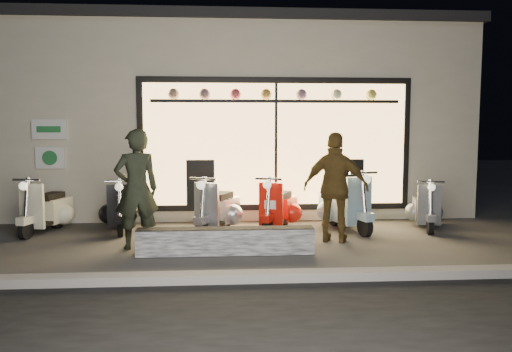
{
  "coord_description": "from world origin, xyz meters",
  "views": [
    {
      "loc": [
        -0.28,
        -7.95,
        1.88
      ],
      "look_at": [
        0.31,
        0.6,
        1.05
      ],
      "focal_mm": 35.0,
      "sensor_mm": 36.0,
      "label": 1
    }
  ],
  "objects_px": {
    "graffiti_barrier": "(226,241)",
    "man": "(137,189)",
    "scooter_red": "(280,208)",
    "woman": "(336,188)",
    "scooter_silver": "(220,209)"
  },
  "relations": [
    {
      "from": "graffiti_barrier",
      "to": "man",
      "type": "distance_m",
      "value": 1.63
    },
    {
      "from": "scooter_red",
      "to": "woman",
      "type": "height_order",
      "value": "woman"
    },
    {
      "from": "scooter_silver",
      "to": "man",
      "type": "bearing_deg",
      "value": -111.2
    },
    {
      "from": "scooter_red",
      "to": "woman",
      "type": "relative_size",
      "value": 0.73
    },
    {
      "from": "graffiti_barrier",
      "to": "scooter_red",
      "type": "bearing_deg",
      "value": 60.88
    },
    {
      "from": "scooter_red",
      "to": "woman",
      "type": "distance_m",
      "value": 1.48
    },
    {
      "from": "scooter_silver",
      "to": "man",
      "type": "relative_size",
      "value": 0.73
    },
    {
      "from": "scooter_red",
      "to": "man",
      "type": "height_order",
      "value": "man"
    },
    {
      "from": "graffiti_barrier",
      "to": "scooter_silver",
      "type": "distance_m",
      "value": 1.72
    },
    {
      "from": "scooter_silver",
      "to": "man",
      "type": "height_order",
      "value": "man"
    },
    {
      "from": "graffiti_barrier",
      "to": "woman",
      "type": "relative_size",
      "value": 1.45
    },
    {
      "from": "graffiti_barrier",
      "to": "man",
      "type": "height_order",
      "value": "man"
    },
    {
      "from": "man",
      "to": "woman",
      "type": "relative_size",
      "value": 1.03
    },
    {
      "from": "woman",
      "to": "graffiti_barrier",
      "type": "bearing_deg",
      "value": 41.72
    },
    {
      "from": "graffiti_barrier",
      "to": "scooter_silver",
      "type": "bearing_deg",
      "value": 93.25
    }
  ]
}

